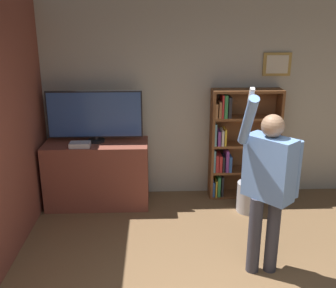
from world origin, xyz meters
TOP-DOWN VIEW (x-y plane):
  - wall_back at (0.00, 3.19)m, footprint 6.22×0.09m
  - tv_ledge at (-1.38, 2.81)m, footprint 1.36×0.58m
  - television at (-1.38, 2.86)m, footprint 1.24×0.22m
  - game_console at (-1.55, 2.64)m, footprint 0.26×0.16m
  - bookshelf at (0.55, 3.01)m, footprint 0.95×0.28m
  - person at (0.46, 1.22)m, footprint 0.60×0.55m
  - waste_bin at (0.63, 2.51)m, footprint 0.31×0.31m

SIDE VIEW (x-z plane):
  - waste_bin at x=0.63m, z-range 0.00..0.40m
  - tv_ledge at x=-1.38m, z-range 0.00..0.88m
  - bookshelf at x=0.55m, z-range -0.01..1.53m
  - game_console at x=-1.55m, z-range 0.88..0.94m
  - person at x=0.46m, z-range 0.04..1.94m
  - television at x=-1.38m, z-range 0.90..1.57m
  - wall_back at x=0.00m, z-range 0.00..2.70m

